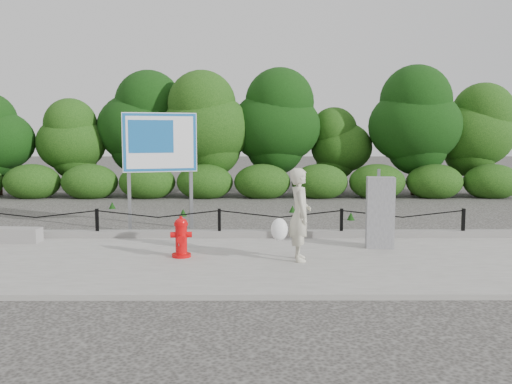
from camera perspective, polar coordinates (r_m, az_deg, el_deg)
The scene contains 10 objects.
ground at distance 11.18m, azimuth -3.86°, elevation -5.21°, with size 90.00×90.00×0.00m, color #2D2B28.
sidewalk at distance 9.22m, azimuth -4.65°, elevation -7.39°, with size 14.00×4.00×0.08m, color gray.
curb at distance 11.20m, azimuth -3.85°, elevation -4.41°, with size 14.00×0.22×0.14m, color slate.
chain_barrier at distance 11.10m, azimuth -3.88°, elevation -2.90°, with size 10.06×0.06×0.60m.
treeline at distance 19.87m, azimuth -0.14°, elevation 6.94°, with size 20.09×3.67×4.54m.
fire_hydrant at distance 9.43m, azimuth -7.88°, elevation -4.77°, with size 0.38×0.39×0.71m.
pedestrian at distance 9.04m, azimuth 4.51°, elevation -2.48°, with size 0.69×0.58×1.55m.
concrete_block at distance 11.64m, azimuth -23.76°, elevation -4.16°, with size 0.89×0.31×0.28m, color gray.
utility_cabinet at distance 10.32m, azimuth 12.93°, elevation -2.11°, with size 0.53×0.38×1.46m.
advertising_sign at distance 12.49m, azimuth -10.09°, elevation 4.61°, with size 1.63×0.55×2.68m.
Camera 1 is at (0.71, -10.94, 2.17)m, focal length 38.00 mm.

